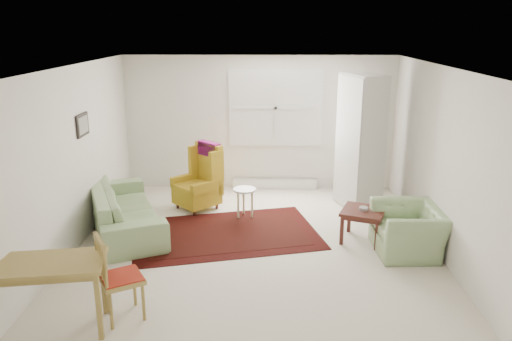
{
  "coord_description": "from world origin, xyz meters",
  "views": [
    {
      "loc": [
        0.17,
        -6.43,
        3.02
      ],
      "look_at": [
        0.0,
        0.3,
        1.05
      ],
      "focal_mm": 35.0,
      "sensor_mm": 36.0,
      "label": 1
    }
  ],
  "objects_px": {
    "coffee_table": "(363,225)",
    "cabinet": "(360,143)",
    "desk": "(47,296)",
    "desk_chair": "(121,277)",
    "stool": "(245,203)",
    "wingback_chair": "(196,177)",
    "sofa": "(124,200)",
    "armchair": "(409,226)"
  },
  "relations": [
    {
      "from": "coffee_table",
      "to": "cabinet",
      "type": "relative_size",
      "value": 0.26
    },
    {
      "from": "desk",
      "to": "desk_chair",
      "type": "distance_m",
      "value": 0.75
    },
    {
      "from": "coffee_table",
      "to": "stool",
      "type": "relative_size",
      "value": 1.19
    },
    {
      "from": "wingback_chair",
      "to": "cabinet",
      "type": "xyz_separation_m",
      "value": [
        2.74,
        0.14,
        0.57
      ]
    },
    {
      "from": "sofa",
      "to": "desk_chair",
      "type": "bearing_deg",
      "value": 171.81
    },
    {
      "from": "stool",
      "to": "desk",
      "type": "xyz_separation_m",
      "value": [
        -1.86,
        -3.18,
        0.13
      ]
    },
    {
      "from": "wingback_chair",
      "to": "desk_chair",
      "type": "relative_size",
      "value": 1.17
    },
    {
      "from": "coffee_table",
      "to": "stool",
      "type": "height_order",
      "value": "stool"
    },
    {
      "from": "coffee_table",
      "to": "stool",
      "type": "bearing_deg",
      "value": 153.14
    },
    {
      "from": "armchair",
      "to": "cabinet",
      "type": "bearing_deg",
      "value": -170.14
    },
    {
      "from": "coffee_table",
      "to": "desk",
      "type": "height_order",
      "value": "desk"
    },
    {
      "from": "coffee_table",
      "to": "desk_chair",
      "type": "relative_size",
      "value": 0.61
    },
    {
      "from": "desk_chair",
      "to": "armchair",
      "type": "bearing_deg",
      "value": -94.24
    },
    {
      "from": "stool",
      "to": "sofa",
      "type": "bearing_deg",
      "value": -163.23
    },
    {
      "from": "armchair",
      "to": "desk",
      "type": "xyz_separation_m",
      "value": [
        -4.16,
        -1.94,
        -0.01
      ]
    },
    {
      "from": "stool",
      "to": "desk_chair",
      "type": "bearing_deg",
      "value": -111.54
    },
    {
      "from": "coffee_table",
      "to": "desk_chair",
      "type": "distance_m",
      "value": 3.56
    },
    {
      "from": "stool",
      "to": "armchair",
      "type": "bearing_deg",
      "value": -28.22
    },
    {
      "from": "coffee_table",
      "to": "stool",
      "type": "distance_m",
      "value": 1.96
    },
    {
      "from": "cabinet",
      "to": "coffee_table",
      "type": "bearing_deg",
      "value": -113.92
    },
    {
      "from": "wingback_chair",
      "to": "desk",
      "type": "bearing_deg",
      "value": -61.16
    },
    {
      "from": "cabinet",
      "to": "desk",
      "type": "xyz_separation_m",
      "value": [
        -3.77,
        -3.69,
        -0.75
      ]
    },
    {
      "from": "armchair",
      "to": "coffee_table",
      "type": "distance_m",
      "value": 0.68
    },
    {
      "from": "coffee_table",
      "to": "desk_chair",
      "type": "bearing_deg",
      "value": -144.83
    },
    {
      "from": "sofa",
      "to": "cabinet",
      "type": "height_order",
      "value": "cabinet"
    },
    {
      "from": "sofa",
      "to": "cabinet",
      "type": "relative_size",
      "value": 1.01
    },
    {
      "from": "sofa",
      "to": "desk",
      "type": "distance_m",
      "value": 2.63
    },
    {
      "from": "desk",
      "to": "cabinet",
      "type": "bearing_deg",
      "value": 44.42
    },
    {
      "from": "stool",
      "to": "cabinet",
      "type": "height_order",
      "value": "cabinet"
    },
    {
      "from": "sofa",
      "to": "wingback_chair",
      "type": "relative_size",
      "value": 2.05
    },
    {
      "from": "sofa",
      "to": "armchair",
      "type": "relative_size",
      "value": 2.31
    },
    {
      "from": "wingback_chair",
      "to": "coffee_table",
      "type": "xyz_separation_m",
      "value": [
        2.58,
        -1.26,
        -0.32
      ]
    },
    {
      "from": "desk",
      "to": "sofa",
      "type": "bearing_deg",
      "value": 88.84
    },
    {
      "from": "sofa",
      "to": "armchair",
      "type": "xyz_separation_m",
      "value": [
        4.11,
        -0.69,
        -0.08
      ]
    },
    {
      "from": "sofa",
      "to": "wingback_chair",
      "type": "height_order",
      "value": "wingback_chair"
    },
    {
      "from": "stool",
      "to": "desk",
      "type": "height_order",
      "value": "desk"
    },
    {
      "from": "wingback_chair",
      "to": "coffee_table",
      "type": "distance_m",
      "value": 2.89
    },
    {
      "from": "armchair",
      "to": "desk",
      "type": "relative_size",
      "value": 0.83
    },
    {
      "from": "coffee_table",
      "to": "stool",
      "type": "xyz_separation_m",
      "value": [
        -1.75,
        0.88,
        0.01
      ]
    },
    {
      "from": "sofa",
      "to": "stool",
      "type": "distance_m",
      "value": 1.9
    },
    {
      "from": "coffee_table",
      "to": "desk",
      "type": "distance_m",
      "value": 4.27
    },
    {
      "from": "wingback_chair",
      "to": "coffee_table",
      "type": "height_order",
      "value": "wingback_chair"
    }
  ]
}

